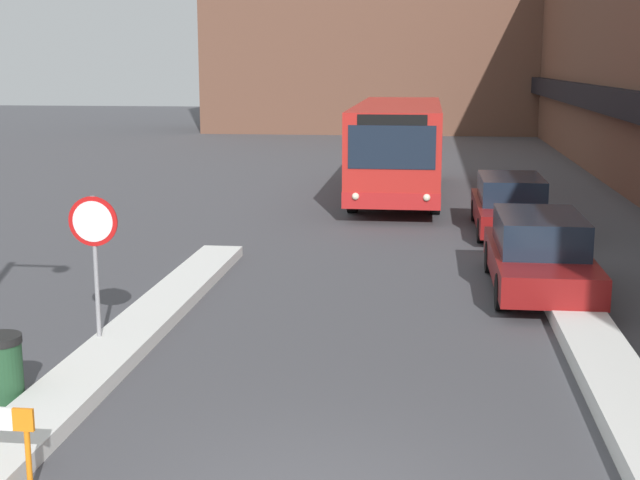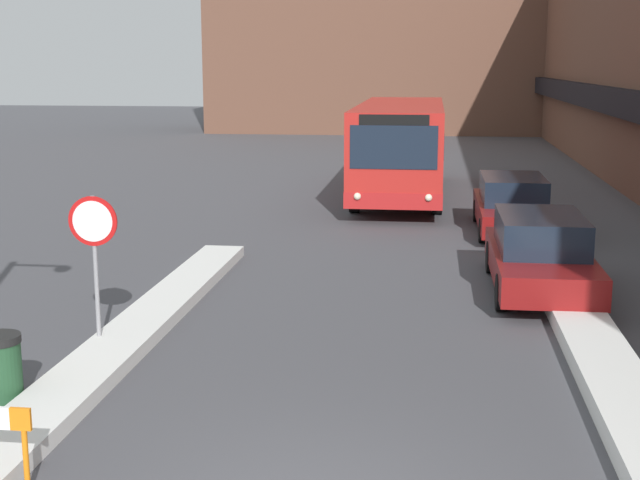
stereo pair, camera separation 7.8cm
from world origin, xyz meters
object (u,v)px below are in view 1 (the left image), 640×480
object	(u,v)px
parked_car_front	(539,253)
parked_car_middle	(510,204)
trash_bin	(0,371)
stop_sign	(94,239)
city_bus	(398,146)

from	to	relation	value
parked_car_front	parked_car_middle	world-z (taller)	parked_car_front
parked_car_front	parked_car_middle	xyz separation A→B (m)	(-0.00, 6.18, -0.03)
parked_car_middle	trash_bin	xyz separation A→B (m)	(-7.56, -13.09, -0.24)
stop_sign	trash_bin	bearing A→B (deg)	-100.00
stop_sign	parked_car_front	bearing A→B (deg)	32.51
parked_car_front	stop_sign	bearing A→B (deg)	-147.49
stop_sign	parked_car_middle	bearing A→B (deg)	56.34
city_bus	parked_car_middle	bearing A→B (deg)	-62.08
parked_car_middle	stop_sign	distance (m)	12.94
parked_car_middle	stop_sign	xyz separation A→B (m)	(-7.15, -10.73, 1.02)
stop_sign	trash_bin	world-z (taller)	stop_sign
city_bus	trash_bin	bearing A→B (deg)	-103.12
parked_car_front	trash_bin	distance (m)	10.25
parked_car_front	trash_bin	world-z (taller)	parked_car_front
parked_car_middle	trash_bin	bearing A→B (deg)	-120.03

